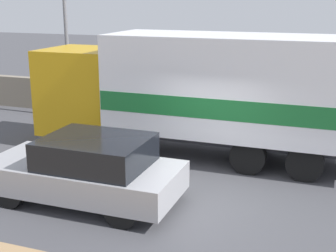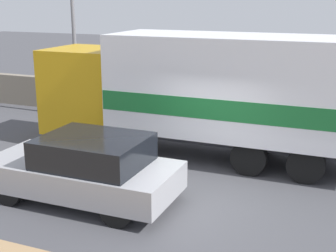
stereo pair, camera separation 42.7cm
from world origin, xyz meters
The scene contains 5 objects.
ground_plane centered at (0.00, 0.00, 0.00)m, with size 80.00×80.00×0.00m, color #47474C.
stone_wall_backdrop centered at (0.00, 6.34, 0.61)m, with size 60.00×0.35×1.21m.
street_lamp centered at (-6.30, 5.53, 3.94)m, with size 0.56×0.28×6.80m.
box_truck centered at (-0.43, 2.97, 1.85)m, with size 9.13×2.41×3.35m.
car_hatchback centered at (-1.99, -0.79, 0.74)m, with size 4.20×1.90×1.46m.
Camera 1 is at (2.86, -8.98, 4.29)m, focal length 50.00 mm.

